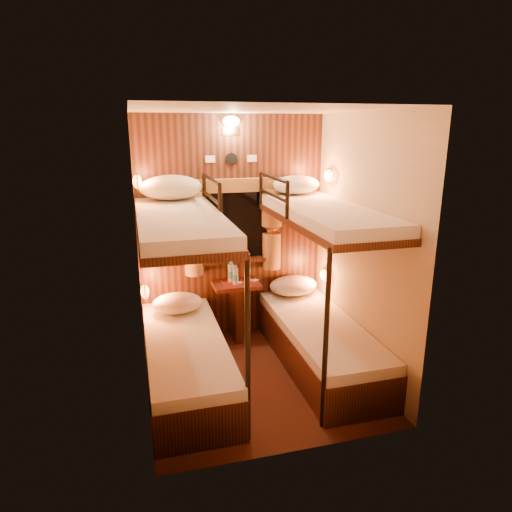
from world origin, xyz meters
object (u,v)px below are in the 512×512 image
object	(u,v)px
table	(237,304)
bottle_left	(231,273)
bottle_right	(235,276)
bunk_right	(321,312)
bunk_left	(185,327)

from	to	relation	value
table	bottle_left	distance (m)	0.34
table	bottle_right	bearing A→B (deg)	-113.17
bottle_left	bottle_right	xyz separation A→B (m)	(0.03, -0.10, -0.01)
bunk_right	bottle_right	size ratio (longest dim) A/B	8.88
bunk_left	bottle_left	xyz separation A→B (m)	(0.60, 0.83, 0.19)
bottle_left	bottle_right	distance (m)	0.10
bunk_right	table	bearing A→B (deg)	129.67
bunk_right	table	world-z (taller)	bunk_right
bunk_left	bottle_left	size ratio (longest dim) A/B	8.06
bottle_right	bunk_left	bearing A→B (deg)	-130.54
bunk_left	bottle_right	world-z (taller)	bunk_left
bunk_right	bunk_left	bearing A→B (deg)	180.00
bunk_left	table	size ratio (longest dim) A/B	2.90
bunk_left	bottle_left	world-z (taller)	bunk_left
table	bottle_right	xyz separation A→B (m)	(-0.02, -0.05, 0.33)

